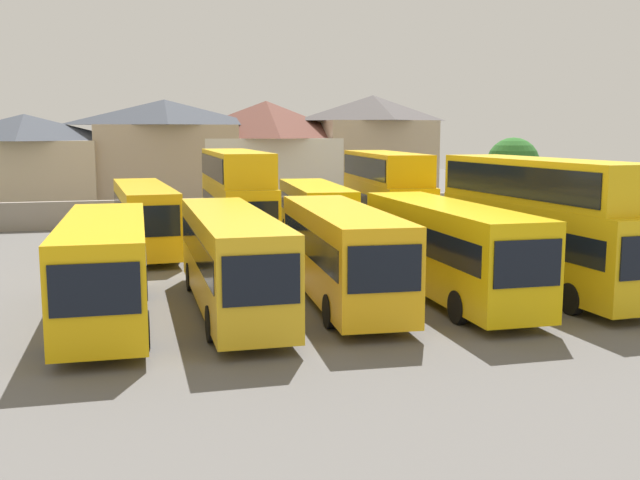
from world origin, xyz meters
name	(u,v)px	position (x,y,z in m)	size (l,w,h in m)	color
ground	(257,237)	(0.00, 18.00, 0.00)	(140.00, 140.00, 0.00)	#605E5B
depot_boundary_wall	(241,211)	(0.00, 24.24, 0.90)	(56.00, 0.50, 1.80)	gray
bus_1	(105,264)	(-8.13, -0.39, 1.94)	(2.78, 11.15, 3.38)	#EBB20D
bus_2	(231,255)	(-3.94, 0.05, 1.96)	(2.54, 12.02, 3.43)	gold
bus_3	(341,249)	(0.11, 0.33, 1.97)	(3.12, 11.36, 3.45)	#F3AF15
bus_4	(447,245)	(4.12, 0.04, 2.02)	(2.63, 11.68, 3.53)	#E8B80A
bus_5	(542,217)	(8.21, 0.34, 2.90)	(3.25, 11.72, 5.16)	gold
bus_6	(144,214)	(-6.57, 14.05, 1.97)	(3.18, 12.13, 3.45)	gold
bus_7	(236,193)	(-1.68, 14.61, 2.90)	(2.73, 11.96, 5.16)	yellow
bus_8	(315,211)	(2.52, 13.83, 1.91)	(3.39, 10.83, 3.33)	yellow
bus_9	(386,191)	(6.81, 14.53, 2.83)	(3.48, 11.33, 5.02)	#F2B10A
house_terrace_left	(27,164)	(-14.52, 33.16, 3.80)	(10.47, 7.28, 7.45)	#C6B293
house_terrace_centre	(166,155)	(-4.45, 33.40, 4.37)	(11.02, 6.49, 8.60)	tan
house_terrace_right	(267,154)	(3.58, 34.26, 4.40)	(11.19, 8.34, 8.61)	silver
house_terrace_far_right	(373,150)	(12.52, 34.02, 4.65)	(9.35, 7.73, 9.14)	tan
tree_behind_wall	(513,164)	(19.00, 22.24, 3.90)	(3.70, 3.70, 5.78)	brown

